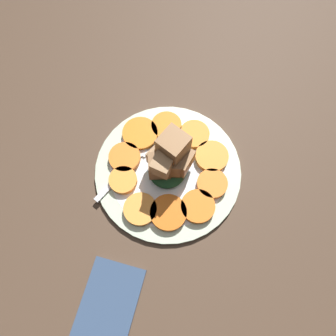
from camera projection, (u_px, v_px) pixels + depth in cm
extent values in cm
cube|color=#4C3828|center=(168.00, 173.00, 68.54)|extent=(120.00, 120.00, 2.00)
cylinder|color=beige|center=(168.00, 171.00, 67.14)|extent=(29.80, 29.80, 1.00)
cylinder|color=white|center=(168.00, 171.00, 67.09)|extent=(23.84, 23.84, 1.00)
cylinder|color=orange|center=(194.00, 134.00, 68.71)|extent=(6.36, 6.36, 1.28)
cylinder|color=orange|center=(167.00, 126.00, 69.42)|extent=(6.45, 6.45, 1.28)
cylinder|color=orange|center=(140.00, 134.00, 68.77)|extent=(7.44, 7.44, 1.28)
cylinder|color=orange|center=(124.00, 159.00, 66.70)|extent=(6.49, 6.49, 1.28)
cylinder|color=orange|center=(123.00, 180.00, 65.10)|extent=(5.64, 5.64, 1.28)
cylinder|color=#F9953A|center=(140.00, 209.00, 63.00)|extent=(6.46, 6.46, 1.28)
cylinder|color=orange|center=(168.00, 213.00, 62.76)|extent=(7.10, 7.10, 1.28)
cylinder|color=orange|center=(198.00, 206.00, 63.20)|extent=(6.67, 6.67, 1.28)
cylinder|color=orange|center=(212.00, 184.00, 64.83)|extent=(6.08, 6.08, 1.28)
cylinder|color=orange|center=(212.00, 157.00, 66.92)|extent=(6.80, 6.80, 1.28)
ellipsoid|color=#235128|center=(168.00, 168.00, 65.59)|extent=(8.79, 7.91, 2.12)
cube|color=#9E754C|center=(160.00, 157.00, 63.17)|extent=(5.14, 5.14, 3.84)
cube|color=olive|center=(180.00, 160.00, 62.65)|extent=(5.41, 5.41, 4.46)
cube|color=brown|center=(167.00, 159.00, 62.51)|extent=(5.82, 5.82, 4.79)
cube|color=brown|center=(159.00, 166.00, 62.39)|extent=(5.26, 5.26, 4.16)
cube|color=olive|center=(173.00, 145.00, 58.42)|extent=(6.23, 6.23, 4.73)
cube|color=#9E754C|center=(162.00, 165.00, 59.05)|extent=(4.03, 4.03, 3.49)
cube|color=silver|center=(118.00, 177.00, 65.81)|extent=(12.23, 6.53, 0.40)
cube|color=silver|center=(143.00, 152.00, 67.78)|extent=(2.41, 2.76, 0.40)
cube|color=silver|center=(150.00, 138.00, 68.92)|extent=(4.77, 2.46, 0.40)
cube|color=silver|center=(152.00, 140.00, 68.76)|extent=(4.77, 2.46, 0.40)
cube|color=silver|center=(155.00, 142.00, 68.61)|extent=(4.77, 2.46, 0.40)
cube|color=silver|center=(157.00, 143.00, 68.45)|extent=(4.77, 2.46, 0.40)
cube|color=#334766|center=(107.00, 309.00, 57.96)|extent=(16.21, 9.72, 0.80)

